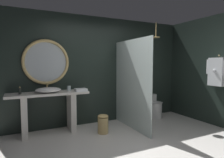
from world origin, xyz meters
name	(u,v)px	position (x,y,z in m)	size (l,w,h in m)	color
ground_plane	(145,152)	(0.00, 0.00, 0.00)	(5.76, 5.76, 0.00)	silver
back_wall_panel	(101,70)	(0.00, 1.90, 1.30)	(4.80, 0.10, 2.60)	#1E2823
side_wall_right	(205,70)	(2.35, 0.76, 1.30)	(0.10, 2.47, 2.60)	#1E2823
vanity_counter	(49,107)	(-1.31, 1.58, 0.55)	(1.62, 0.50, 0.87)	silver
vessel_sink	(48,90)	(-1.31, 1.57, 0.93)	(0.52, 0.42, 0.17)	white
tumbler_cup	(69,88)	(-0.87, 1.63, 0.93)	(0.08, 0.08, 0.11)	silver
soap_dispenser	(20,91)	(-1.84, 1.56, 0.94)	(0.05, 0.05, 0.15)	#282D28
round_wall_mirror	(46,62)	(-1.31, 1.81, 1.50)	(0.98, 0.07, 0.98)	tan
shower_glass_panel	(132,84)	(0.43, 1.11, 1.00)	(0.02, 1.47, 2.00)	silver
rain_shower_head	(156,36)	(1.29, 1.37, 2.17)	(0.20, 0.20, 0.38)	tan
hanging_bathrobe	(216,71)	(2.21, 0.34, 1.30)	(0.20, 0.50, 0.71)	tan
toilet	(153,107)	(1.45, 1.62, 0.27)	(0.38, 0.55, 0.60)	white
waste_bin	(103,124)	(-0.28, 1.10, 0.20)	(0.23, 0.23, 0.40)	tan
folded_hand_towel	(81,90)	(-0.66, 1.43, 0.90)	(0.24, 0.20, 0.06)	white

